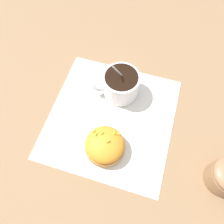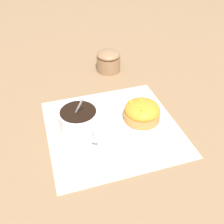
% 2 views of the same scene
% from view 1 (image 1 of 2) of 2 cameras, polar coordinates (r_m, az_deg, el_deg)
% --- Properties ---
extents(ground_plane, '(3.00, 3.00, 0.00)m').
position_cam_1_polar(ground_plane, '(0.52, -0.25, -1.55)').
color(ground_plane, '#93704C').
extents(paper_napkin, '(0.30, 0.29, 0.00)m').
position_cam_1_polar(paper_napkin, '(0.52, -0.25, -1.48)').
color(paper_napkin, white).
rests_on(paper_napkin, ground_plane).
extents(coffee_cup, '(0.09, 0.11, 0.11)m').
position_cam_1_polar(coffee_cup, '(0.52, 2.05, 7.39)').
color(coffee_cup, white).
rests_on(coffee_cup, paper_napkin).
extents(frosted_pastry, '(0.09, 0.09, 0.05)m').
position_cam_1_polar(frosted_pastry, '(0.47, -1.89, -8.68)').
color(frosted_pastry, '#C18442').
rests_on(frosted_pastry, paper_napkin).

